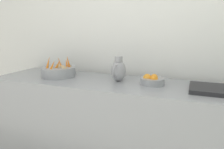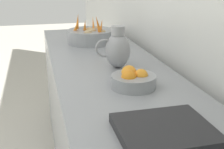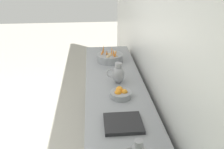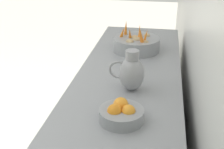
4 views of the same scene
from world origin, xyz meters
name	(u,v)px [view 1 (image 1 of 4)]	position (x,y,z in m)	size (l,w,h in m)	color
tile_wall_left	(194,24)	(-1.95, 0.50, 1.50)	(0.10, 8.07, 3.00)	white
prep_counter	(133,128)	(-1.49, 0.00, 0.46)	(0.70, 3.02, 0.93)	gray
vegetable_colander	(59,71)	(-1.49, -0.86, 0.99)	(0.37, 0.37, 0.24)	gray
orange_bowl	(152,80)	(-1.52, 0.17, 0.97)	(0.23, 0.23, 0.10)	gray
metal_pitcher_tall	(118,70)	(-1.53, -0.17, 1.04)	(0.21, 0.15, 0.25)	#939399
counter_sink_basin	(208,89)	(-1.48, 0.66, 0.95)	(0.34, 0.30, 0.04)	#232326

